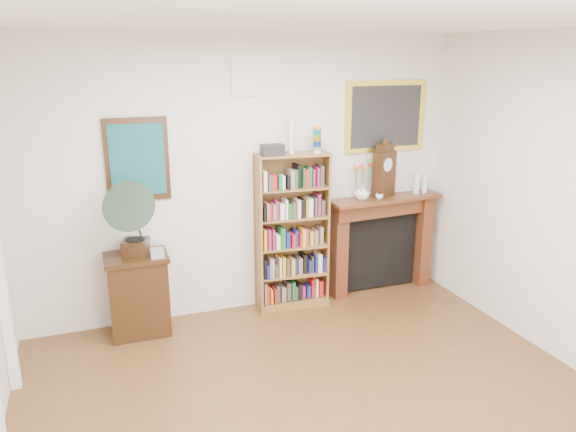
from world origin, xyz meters
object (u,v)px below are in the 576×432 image
object	(u,v)px
flower_vase	(362,192)
bottle_left	(417,183)
fireplace	(381,235)
bottle_right	(425,184)
teacup	(379,196)
bookshelf	(293,223)
cd_stack	(157,253)
mantel_clock	(384,171)
side_cabinet	(139,295)
gramophone	(134,214)

from	to	relation	value
flower_vase	bottle_left	world-z (taller)	bottle_left
fireplace	bottle_right	size ratio (longest dim) A/B	6.60
teacup	bottle_left	size ratio (longest dim) A/B	0.34
fireplace	bottle_right	distance (m)	0.75
bookshelf	bottle_right	world-z (taller)	bookshelf
cd_stack	mantel_clock	size ratio (longest dim) A/B	0.21
side_cabinet	bottle_right	xyz separation A→B (m)	(3.18, 0.11, 0.80)
mantel_clock	bottle_right	xyz separation A→B (m)	(0.52, -0.01, -0.18)
gramophone	teacup	xyz separation A→B (m)	(2.55, 0.11, -0.08)
side_cabinet	gramophone	xyz separation A→B (m)	(0.01, -0.09, 0.82)
side_cabinet	teacup	world-z (taller)	teacup
cd_stack	teacup	world-z (taller)	teacup
teacup	bottle_right	world-z (taller)	bottle_right
gramophone	mantel_clock	distance (m)	2.67
bookshelf	cd_stack	distance (m)	1.43
bottle_left	flower_vase	bearing A→B (deg)	-177.29
side_cabinet	gramophone	bearing A→B (deg)	-83.05
cd_stack	bottle_left	bearing A→B (deg)	4.34
cd_stack	flower_vase	xyz separation A→B (m)	(2.19, 0.19, 0.35)
fireplace	mantel_clock	size ratio (longest dim) A/B	2.30
teacup	mantel_clock	bearing A→B (deg)	45.42
gramophone	cd_stack	bearing A→B (deg)	8.14
flower_vase	bottle_right	bearing A→B (deg)	2.83
side_cabinet	flower_vase	xyz separation A→B (m)	(2.38, 0.07, 0.79)
flower_vase	teacup	size ratio (longest dim) A/B	2.05
side_cabinet	teacup	xyz separation A→B (m)	(2.56, 0.02, 0.74)
bookshelf	flower_vase	distance (m)	0.83
fireplace	cd_stack	world-z (taller)	fireplace
bookshelf	mantel_clock	bearing A→B (deg)	7.75
bookshelf	cd_stack	xyz separation A→B (m)	(-1.41, -0.19, -0.08)
cd_stack	mantel_clock	distance (m)	2.55
flower_vase	teacup	world-z (taller)	flower_vase
bottle_right	fireplace	bearing A→B (deg)	176.98
flower_vase	bottle_right	distance (m)	0.80
flower_vase	bottle_right	world-z (taller)	bottle_right
bottle_left	cd_stack	bearing A→B (deg)	-175.66
gramophone	cd_stack	world-z (taller)	gramophone
side_cabinet	cd_stack	distance (m)	0.49
flower_vase	teacup	distance (m)	0.20
side_cabinet	mantel_clock	world-z (taller)	mantel_clock
mantel_clock	flower_vase	size ratio (longest dim) A/B	3.49
side_cabinet	bookshelf	bearing A→B (deg)	3.28
flower_vase	fireplace	bearing A→B (deg)	12.74
bookshelf	side_cabinet	bearing A→B (deg)	-171.95
gramophone	bookshelf	bearing A→B (deg)	23.47
bottle_right	mantel_clock	bearing A→B (deg)	178.47
fireplace	bottle_right	bearing A→B (deg)	-6.78
gramophone	flower_vase	world-z (taller)	gramophone
fireplace	mantel_clock	bearing A→B (deg)	-125.59
cd_stack	bottle_left	size ratio (longest dim) A/B	0.50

